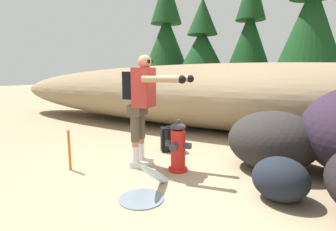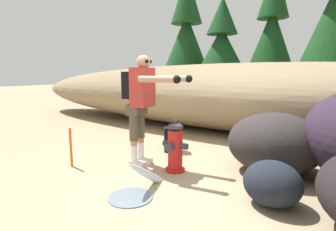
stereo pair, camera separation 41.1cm
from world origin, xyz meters
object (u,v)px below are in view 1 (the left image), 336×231
object	(u,v)px
utility_worker	(143,98)
boulder_outlier	(280,179)
boulder_small	(273,140)
survey_stake	(69,150)
spare_backpack	(169,139)
fire_hydrant	(178,148)

from	to	relation	value
utility_worker	boulder_outlier	bearing A→B (deg)	-14.21
boulder_small	survey_stake	bearing A→B (deg)	-151.97
spare_backpack	fire_hydrant	bearing A→B (deg)	176.44
fire_hydrant	spare_backpack	world-z (taller)	fire_hydrant
spare_backpack	survey_stake	xyz separation A→B (m)	(-0.88, -1.51, 0.08)
spare_backpack	boulder_small	distance (m)	1.78
fire_hydrant	boulder_small	world-z (taller)	boulder_small
fire_hydrant	utility_worker	xyz separation A→B (m)	(-0.54, -0.07, 0.71)
fire_hydrant	boulder_outlier	distance (m)	1.43
boulder_outlier	utility_worker	bearing A→B (deg)	173.42
utility_worker	boulder_outlier	world-z (taller)	utility_worker
boulder_small	survey_stake	world-z (taller)	boulder_small
boulder_small	survey_stake	distance (m)	2.99
spare_backpack	boulder_small	xyz separation A→B (m)	(1.76, -0.11, 0.22)
boulder_outlier	fire_hydrant	bearing A→B (deg)	168.23
utility_worker	spare_backpack	bearing A→B (deg)	83.14
fire_hydrant	spare_backpack	xyz separation A→B (m)	(-0.55, 0.82, -0.13)
fire_hydrant	boulder_outlier	world-z (taller)	fire_hydrant
boulder_small	boulder_outlier	world-z (taller)	boulder_small
boulder_outlier	survey_stake	distance (m)	2.85
utility_worker	boulder_small	world-z (taller)	utility_worker
fire_hydrant	boulder_small	bearing A→B (deg)	30.49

